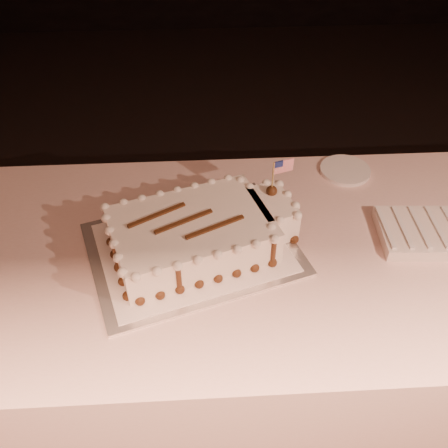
{
  "coord_description": "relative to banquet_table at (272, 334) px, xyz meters",
  "views": [
    {
      "loc": [
        -0.2,
        -0.29,
        1.66
      ],
      "look_at": [
        -0.15,
        0.61,
        0.84
      ],
      "focal_mm": 40.0,
      "sensor_mm": 36.0,
      "label": 1
    }
  ],
  "objects": [
    {
      "name": "banquet_table",
      "position": [
        0.0,
        0.0,
        0.0
      ],
      "size": [
        2.4,
        0.8,
        0.75
      ],
      "primitive_type": "cube",
      "color": "beige",
      "rests_on": "ground"
    },
    {
      "name": "napkin_stack",
      "position": [
        0.38,
        0.02,
        0.39
      ],
      "size": [
        0.25,
        0.19,
        0.04
      ],
      "color": "silver",
      "rests_on": "banquet_table"
    },
    {
      "name": "cake_board",
      "position": [
        -0.23,
        0.01,
        0.38
      ],
      "size": [
        0.6,
        0.52,
        0.01
      ],
      "primitive_type": "cube",
      "rotation": [
        0.0,
        0.0,
        0.31
      ],
      "color": "white",
      "rests_on": "banquet_table"
    },
    {
      "name": "sheet_cake",
      "position": [
        -0.2,
        0.02,
        0.43
      ],
      "size": [
        0.5,
        0.36,
        0.19
      ],
      "color": "white",
      "rests_on": "doily"
    },
    {
      "name": "side_plate",
      "position": [
        0.24,
        0.31,
        0.38
      ],
      "size": [
        0.15,
        0.15,
        0.01
      ],
      "primitive_type": "cylinder",
      "color": "white",
      "rests_on": "banquet_table"
    },
    {
      "name": "doily",
      "position": [
        -0.23,
        0.01,
        0.38
      ],
      "size": [
        0.54,
        0.47,
        0.0
      ],
      "primitive_type": "cube",
      "rotation": [
        0.0,
        0.0,
        0.31
      ],
      "color": "white",
      "rests_on": "cake_board"
    }
  ]
}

